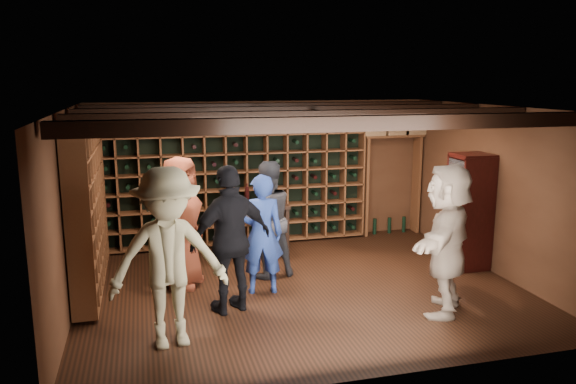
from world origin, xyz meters
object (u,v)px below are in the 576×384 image
object	(u,v)px
man_grey_suit	(267,220)
guest_khaki	(168,258)
guest_beige	(447,239)
guest_woman_black	(231,240)
guest_red_floral	(181,222)
display_cabinet	(469,214)
tasting_table	(251,211)
man_blue_shirt	(261,234)

from	to	relation	value
man_grey_suit	guest_khaki	xyz separation A→B (m)	(-1.49, -1.88, 0.13)
guest_beige	guest_woman_black	bearing A→B (deg)	-67.43
guest_red_floral	display_cabinet	bearing A→B (deg)	-68.50
display_cabinet	guest_khaki	size ratio (longest dim) A/B	0.88
guest_khaki	guest_beige	distance (m)	3.36
guest_beige	tasting_table	world-z (taller)	guest_beige
guest_woman_black	tasting_table	bearing A→B (deg)	-127.06
display_cabinet	guest_beige	bearing A→B (deg)	-130.37
display_cabinet	man_grey_suit	world-z (taller)	display_cabinet
guest_woman_black	guest_beige	xyz separation A→B (m)	(2.57, -0.69, 0.01)
display_cabinet	man_blue_shirt	bearing A→B (deg)	-176.53
man_grey_suit	guest_beige	size ratio (longest dim) A/B	0.91
guest_khaki	tasting_table	bearing A→B (deg)	55.80
man_blue_shirt	guest_khaki	size ratio (longest dim) A/B	0.83
man_blue_shirt	guest_beige	distance (m)	2.41
man_grey_suit	guest_woman_black	distance (m)	1.34
man_grey_suit	guest_red_floral	distance (m)	1.24
guest_red_floral	guest_woman_black	xyz separation A→B (m)	(0.54, -1.06, 0.01)
man_blue_shirt	man_grey_suit	xyz separation A→B (m)	(0.21, 0.61, 0.04)
man_grey_suit	guest_khaki	bearing A→B (deg)	41.08
display_cabinet	tasting_table	distance (m)	3.41
man_blue_shirt	tasting_table	world-z (taller)	man_blue_shirt
man_blue_shirt	guest_khaki	xyz separation A→B (m)	(-1.29, -1.27, 0.17)
man_grey_suit	guest_beige	distance (m)	2.62
guest_woman_black	guest_khaki	distance (m)	1.09
man_blue_shirt	guest_red_floral	distance (m)	1.16
guest_red_floral	guest_beige	distance (m)	3.57
guest_beige	man_blue_shirt	bearing A→B (deg)	-82.77
display_cabinet	man_blue_shirt	xyz separation A→B (m)	(-3.28, -0.20, -0.03)
display_cabinet	man_grey_suit	bearing A→B (deg)	172.39
display_cabinet	tasting_table	xyz separation A→B (m)	(-3.13, 1.33, -0.07)
man_blue_shirt	guest_woman_black	world-z (taller)	guest_woman_black
guest_woman_black	tasting_table	xyz separation A→B (m)	(0.64, 2.06, -0.15)
man_blue_shirt	guest_khaki	world-z (taller)	guest_khaki
tasting_table	guest_khaki	bearing A→B (deg)	-118.24
man_grey_suit	tasting_table	distance (m)	0.93
display_cabinet	guest_beige	world-z (taller)	guest_beige
guest_khaki	man_grey_suit	bearing A→B (deg)	44.43
guest_beige	tasting_table	size ratio (longest dim) A/B	1.59
man_grey_suit	guest_red_floral	bearing A→B (deg)	-6.66
man_blue_shirt	guest_woman_black	bearing A→B (deg)	52.52
guest_khaki	guest_beige	size ratio (longest dim) A/B	1.05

